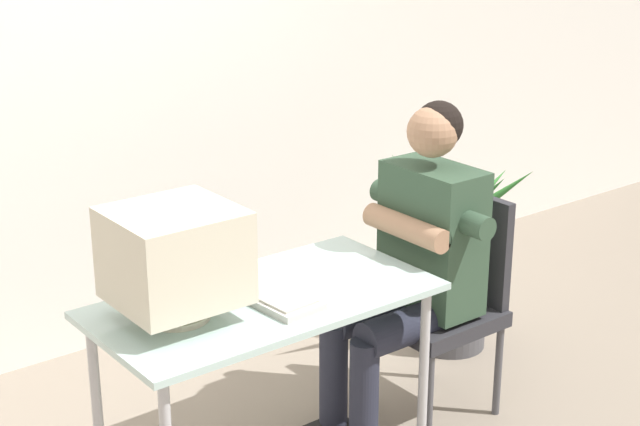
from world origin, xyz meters
name	(u,v)px	position (x,y,z in m)	size (l,w,h in m)	color
wall_back	(135,12)	(0.30, 1.40, 1.50)	(8.00, 0.10, 3.00)	silver
desk	(265,316)	(0.00, 0.00, 0.64)	(1.17, 0.60, 0.71)	#B7B7BC
crt_monitor	(176,256)	(-0.31, 0.03, 0.93)	(0.40, 0.37, 0.37)	beige
keyboard	(261,292)	(0.00, 0.01, 0.73)	(0.20, 0.48, 0.03)	silver
office_chair	(446,294)	(0.86, -0.01, 0.49)	(0.44, 0.44, 0.89)	#4C4C51
person_seated	(413,259)	(0.67, -0.01, 0.69)	(0.70, 0.59, 1.28)	#334C38
potted_plant	(453,266)	(1.28, 0.36, 0.39)	(0.73, 0.72, 0.94)	#4C4C51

